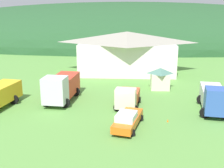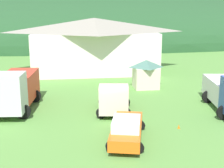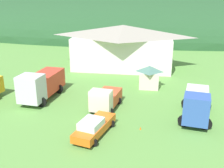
# 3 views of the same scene
# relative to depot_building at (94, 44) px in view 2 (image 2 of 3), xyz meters

# --- Properties ---
(ground_plane) EXTENTS (200.00, 200.00, 0.00)m
(ground_plane) POSITION_rel_depot_building_xyz_m (-0.01, -18.27, -3.60)
(ground_plane) COLOR #5B9342
(forested_hill_backdrop) EXTENTS (159.04, 60.00, 24.35)m
(forested_hill_backdrop) POSITION_rel_depot_building_xyz_m (-0.01, 44.86, -3.60)
(forested_hill_backdrop) COLOR #234C28
(forested_hill_backdrop) RESTS_ON ground
(depot_building) EXTENTS (16.85, 9.37, 6.99)m
(depot_building) POSITION_rel_depot_building_xyz_m (0.00, 0.00, 0.00)
(depot_building) COLOR white
(depot_building) RESTS_ON ground
(play_shed_cream) EXTENTS (2.67, 2.52, 2.97)m
(play_shed_cream) POSITION_rel_depot_building_xyz_m (4.64, -9.63, -2.07)
(play_shed_cream) COLOR beige
(play_shed_cream) RESTS_ON ground
(tow_truck_silver) EXTENTS (3.72, 7.47, 3.51)m
(tow_truck_silver) POSITION_rel_depot_building_xyz_m (-7.73, -15.60, -1.78)
(tow_truck_silver) COLOR silver
(tow_truck_silver) RESTS_ON ground
(light_truck_cream) EXTENTS (3.12, 5.23, 2.58)m
(light_truck_cream) POSITION_rel_depot_building_xyz_m (0.19, -17.29, -2.39)
(light_truck_cream) COLOR beige
(light_truck_cream) RESTS_ON ground
(service_pickup_orange) EXTENTS (3.09, 5.63, 1.66)m
(service_pickup_orange) POSITION_rel_depot_building_xyz_m (0.23, -22.98, -2.77)
(service_pickup_orange) COLOR orange
(service_pickup_orange) RESTS_ON ground
(traffic_cone_near_pickup) EXTENTS (0.36, 0.36, 0.60)m
(traffic_cone_near_pickup) POSITION_rel_depot_building_xyz_m (4.23, -21.33, -3.60)
(traffic_cone_near_pickup) COLOR orange
(traffic_cone_near_pickup) RESTS_ON ground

